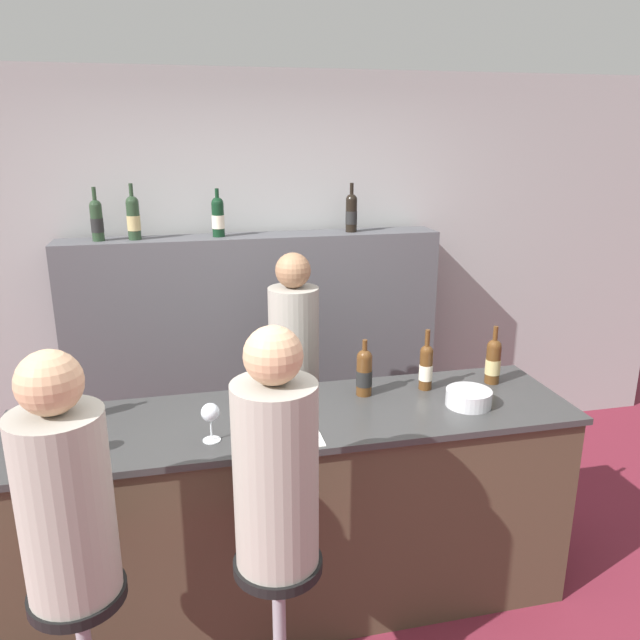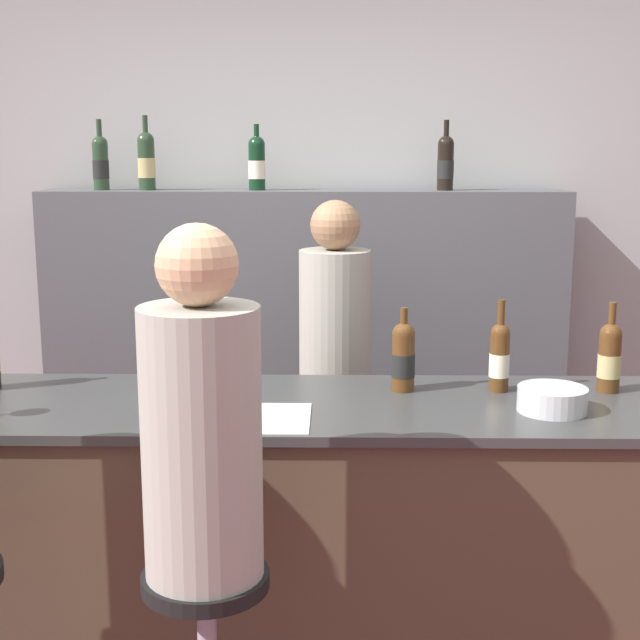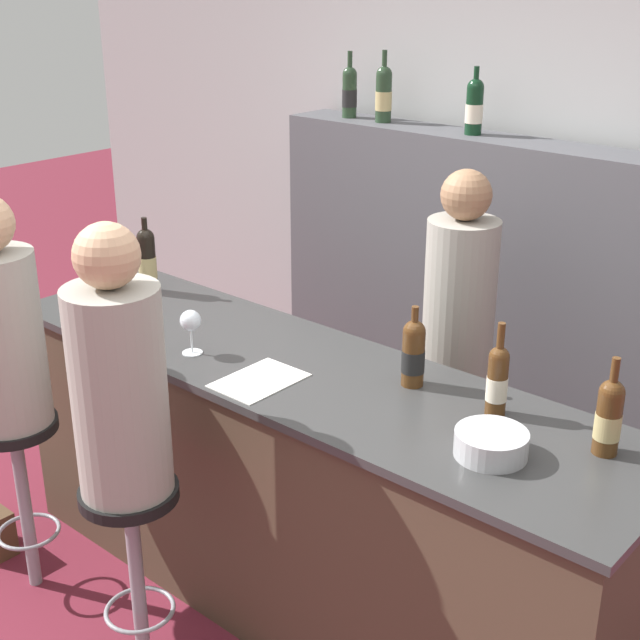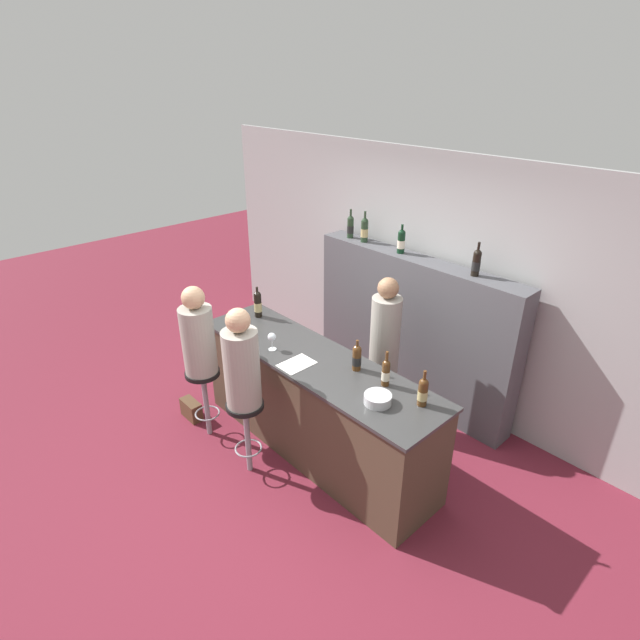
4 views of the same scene
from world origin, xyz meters
The scene contains 20 objects.
wall_back centered at (0.00, 1.93, 1.30)m, with size 6.40×0.05×2.60m.
bar_counter centered at (0.00, 0.32, 0.50)m, with size 2.57×0.69×0.99m.
back_bar_cabinet centered at (0.00, 1.70, 0.79)m, with size 2.41×0.28×1.59m.
wine_bottle_counter_0 centered at (-1.01, 0.47, 1.13)m, with size 0.08×0.08×0.33m.
wine_bottle_counter_1 centered at (0.37, 0.47, 1.11)m, with size 0.08×0.08×0.28m.
wine_bottle_counter_2 centered at (0.68, 0.47, 1.11)m, with size 0.07×0.07×0.31m.
wine_bottle_counter_3 centered at (1.04, 0.47, 1.11)m, with size 0.08×0.08×0.30m.
wine_bottle_backbar_0 centered at (-0.93, 1.70, 1.72)m, with size 0.07×0.07×0.32m.
wine_bottle_backbar_1 centered at (-0.72, 1.70, 1.72)m, with size 0.08×0.08×0.33m.
wine_bottle_backbar_2 centered at (-0.21, 1.70, 1.71)m, with size 0.08×0.08×0.30m.
wine_bottle_backbar_3 centered at (0.64, 1.70, 1.72)m, with size 0.08×0.08×0.31m.
wine_glass_0 centered at (-0.91, 0.16, 1.10)m, with size 0.08×0.08×0.15m.
wine_glass_1 centered at (-0.38, 0.16, 1.11)m, with size 0.08×0.08×0.17m.
metal_bowl centered at (0.81, 0.24, 1.03)m, with size 0.21×0.21×0.08m.
tasting_menu centered at (-0.04, 0.15, 0.99)m, with size 0.21×0.30×0.00m.
bar_stool_left centered at (-0.87, -0.31, 0.55)m, with size 0.33×0.33×0.73m.
guest_seated_left centered at (-0.87, -0.31, 1.11)m, with size 0.30×0.30×0.86m.
bar_stool_right centered at (-0.19, -0.31, 0.55)m, with size 0.33×0.33×0.73m.
guest_seated_right centered at (-0.19, -0.31, 1.12)m, with size 0.30×0.30×0.89m.
bartender centered at (0.14, 1.10, 0.74)m, with size 0.29×0.29×1.58m.
Camera 1 is at (-0.46, -2.21, 2.21)m, focal length 35.00 mm.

